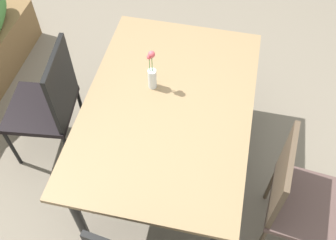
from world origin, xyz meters
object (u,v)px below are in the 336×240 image
Objects in this scene: dining_table at (168,111)px; flower_vase at (152,72)px; chair_far_side at (50,101)px; chair_near_left at (299,197)px.

dining_table is 0.27m from flower_vase.
flower_vase is (0.09, -0.73, 0.36)m from chair_far_side.
flower_vase reaches higher than chair_near_left.
flower_vase reaches higher than chair_far_side.
dining_table is 5.09× the size of flower_vase.
dining_table is 0.88m from chair_far_side.
flower_vase is (0.13, 0.13, 0.19)m from dining_table.
chair_near_left reaches higher than dining_table.
dining_table is 0.94m from chair_near_left.
chair_far_side is 3.21× the size of flower_vase.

